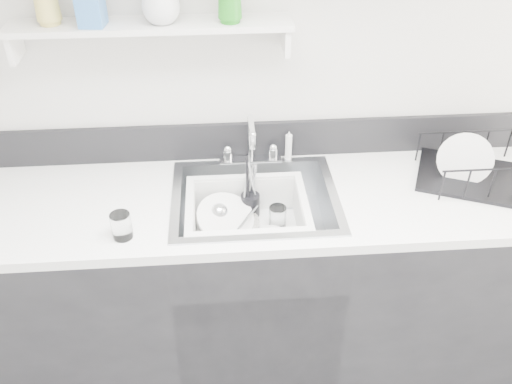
{
  "coord_description": "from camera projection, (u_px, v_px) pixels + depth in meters",
  "views": [
    {
      "loc": [
        -0.12,
        -0.48,
        2.16
      ],
      "look_at": [
        0.0,
        1.14,
        0.98
      ],
      "focal_mm": 38.0,
      "sensor_mm": 36.0,
      "label": 1
    }
  ],
  "objects": [
    {
      "name": "tumbler_counter",
      "position": [
        121.0,
        226.0,
        1.87
      ],
      "size": [
        0.09,
        0.09,
        0.1
      ],
      "primitive_type": "cylinder",
      "rotation": [
        0.0,
        0.0,
        0.25
      ],
      "color": "white",
      "rests_on": "counter_run"
    },
    {
      "name": "utensil_cup",
      "position": [
        250.0,
        203.0,
        2.21
      ],
      "size": [
        0.08,
        0.08,
        0.26
      ],
      "rotation": [
        0.0,
        0.0,
        0.35
      ],
      "color": "black",
      "rests_on": "wash_tub"
    },
    {
      "name": "counter_run",
      "position": [
        255.0,
        282.0,
        2.35
      ],
      "size": [
        3.2,
        0.62,
        0.92
      ],
      "color": "black",
      "rests_on": "ground"
    },
    {
      "name": "dish_rack",
      "position": [
        477.0,
        163.0,
        2.14
      ],
      "size": [
        0.52,
        0.46,
        0.15
      ],
      "primitive_type": null,
      "rotation": [
        0.0,
        0.0,
        -0.4
      ],
      "color": "black",
      "rests_on": "counter_run"
    },
    {
      "name": "bowl_small",
      "position": [
        271.0,
        238.0,
        2.09
      ],
      "size": [
        0.15,
        0.15,
        0.04
      ],
      "primitive_type": "imported",
      "rotation": [
        0.0,
        0.0,
        0.37
      ],
      "color": "white",
      "rests_on": "wash_tub"
    },
    {
      "name": "tumbler_in_tub",
      "position": [
        277.0,
        218.0,
        2.15
      ],
      "size": [
        0.08,
        0.08,
        0.1
      ],
      "primitive_type": "cylinder",
      "rotation": [
        0.0,
        0.0,
        0.12
      ],
      "color": "white",
      "rests_on": "wash_tub"
    },
    {
      "name": "room_shell",
      "position": [
        288.0,
        121.0,
        0.99
      ],
      "size": [
        3.5,
        3.0,
        2.6
      ],
      "color": "silver",
      "rests_on": "ground"
    },
    {
      "name": "backsplash",
      "position": [
        250.0,
        140.0,
        2.28
      ],
      "size": [
        3.2,
        0.02,
        0.16
      ],
      "primitive_type": "cube",
      "color": "black",
      "rests_on": "counter_run"
    },
    {
      "name": "plate_stack",
      "position": [
        228.0,
        223.0,
        2.15
      ],
      "size": [
        0.28,
        0.27,
        0.11
      ],
      "rotation": [
        0.0,
        0.0,
        0.22
      ],
      "color": "white",
      "rests_on": "wash_tub"
    },
    {
      "name": "wash_tub",
      "position": [
        247.0,
        220.0,
        2.1
      ],
      "size": [
        0.51,
        0.44,
        0.18
      ],
      "primitive_type": null,
      "rotation": [
        0.0,
        0.0,
        -0.14
      ],
      "color": "silver",
      "rests_on": "sink"
    },
    {
      "name": "wall_shelf",
      "position": [
        151.0,
        28.0,
        1.9
      ],
      "size": [
        1.0,
        0.16,
        0.12
      ],
      "color": "silver",
      "rests_on": "room_shell"
    },
    {
      "name": "faucet",
      "position": [
        251.0,
        150.0,
        2.25
      ],
      "size": [
        0.26,
        0.18,
        0.23
      ],
      "color": "silver",
      "rests_on": "counter_run"
    },
    {
      "name": "side_sprayer",
      "position": [
        289.0,
        146.0,
        2.26
      ],
      "size": [
        0.03,
        0.03,
        0.14
      ],
      "primitive_type": "cylinder",
      "color": "silver",
      "rests_on": "counter_run"
    },
    {
      "name": "sink",
      "position": [
        255.0,
        215.0,
        2.14
      ],
      "size": [
        0.64,
        0.52,
        0.2
      ],
      "primitive_type": null,
      "color": "silver",
      "rests_on": "counter_run"
    },
    {
      "name": "ladle",
      "position": [
        237.0,
        220.0,
        2.15
      ],
      "size": [
        0.31,
        0.21,
        0.08
      ],
      "primitive_type": null,
      "rotation": [
        0.0,
        0.0,
        -0.4
      ],
      "color": "silver",
      "rests_on": "wash_tub"
    }
  ]
}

